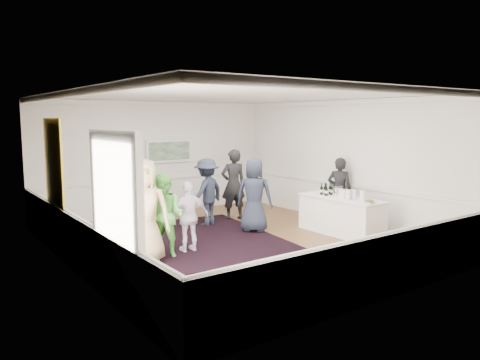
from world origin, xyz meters
TOP-DOWN VIEW (x-y plane):
  - floor at (0.00, 0.00)m, footprint 8.00×8.00m
  - ceiling at (0.00, 0.00)m, footprint 7.00×8.00m
  - wall_left at (-3.50, 0.00)m, footprint 0.02×8.00m
  - wall_right at (3.50, 0.00)m, footprint 0.02×8.00m
  - wall_back at (0.00, 4.00)m, footprint 7.00×0.02m
  - wall_front at (0.00, -4.00)m, footprint 7.00×0.02m
  - wainscoting at (0.00, 0.00)m, footprint 7.00×8.00m
  - mirror at (-3.45, 1.30)m, footprint 0.05×1.25m
  - doorway at (-3.45, -1.90)m, footprint 0.10×1.78m
  - landscape_painting at (0.40, 3.95)m, footprint 1.44×0.06m
  - area_rug at (-0.52, 0.70)m, footprint 3.77×4.66m
  - serving_table at (2.47, -0.78)m, footprint 0.82×2.15m
  - bartender at (3.20, -0.05)m, footprint 0.66×0.75m
  - guest_tan at (-2.28, -0.27)m, footprint 1.16×1.04m
  - guest_green at (-1.75, -0.04)m, footprint 0.97×1.02m
  - guest_lilac at (-1.19, -0.01)m, footprint 0.88×0.44m
  - guest_dark_a at (0.37, 1.85)m, footprint 1.26×0.98m
  - guest_dark_b at (1.31, 2.02)m, footprint 0.78×0.60m
  - guest_navy at (0.93, 0.58)m, footprint 1.00×1.03m
  - wine_bottles at (2.48, -0.33)m, footprint 0.39×0.27m
  - juice_pitchers at (2.44, -1.05)m, footprint 0.36×0.56m
  - ice_bucket at (2.51, -0.61)m, footprint 0.26×0.26m
  - nut_bowl at (2.35, -1.69)m, footprint 0.25×0.25m

SIDE VIEW (x-z plane):
  - floor at x=0.00m, z-range 0.00..0.00m
  - area_rug at x=-0.52m, z-range 0.00..0.02m
  - serving_table at x=2.47m, z-range 0.00..0.87m
  - wainscoting at x=0.00m, z-range 0.00..1.00m
  - guest_lilac at x=-1.19m, z-range 0.00..1.45m
  - guest_green at x=-1.75m, z-range 0.00..1.65m
  - guest_dark_a at x=0.37m, z-range 0.00..1.71m
  - bartender at x=3.20m, z-range 0.00..1.73m
  - guest_navy at x=0.93m, z-range 0.00..1.78m
  - nut_bowl at x=2.35m, z-range 0.87..0.94m
  - guest_dark_b at x=1.31m, z-range 0.00..1.90m
  - ice_bucket at x=2.51m, z-range 0.86..1.11m
  - juice_pitchers at x=2.44m, z-range 0.87..1.11m
  - guest_tan at x=-2.28m, z-range 0.00..1.99m
  - wine_bottles at x=2.48m, z-range 0.87..1.18m
  - doorway at x=-3.45m, z-range 0.14..2.70m
  - wall_left at x=-3.50m, z-range 0.00..3.20m
  - wall_right at x=3.50m, z-range 0.00..3.20m
  - wall_back at x=0.00m, z-range 0.00..3.20m
  - wall_front at x=0.00m, z-range 0.00..3.20m
  - landscape_painting at x=0.40m, z-range 1.45..2.11m
  - mirror at x=-3.45m, z-range 0.88..2.73m
  - ceiling at x=0.00m, z-range 3.19..3.21m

